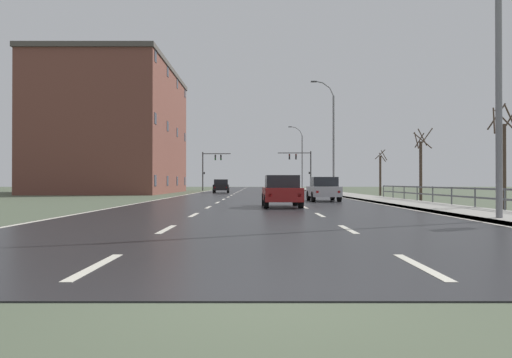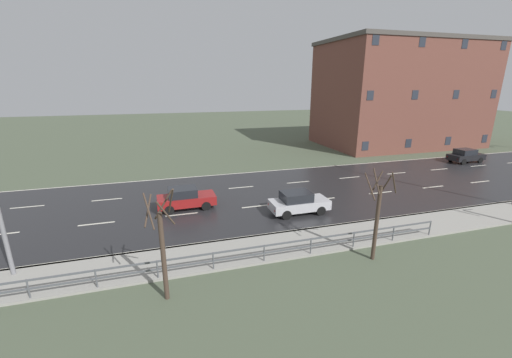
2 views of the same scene
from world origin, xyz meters
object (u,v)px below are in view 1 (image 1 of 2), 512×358
car_distant (283,191)px  car_far_right (293,186)px  street_lamp_midground (334,139)px  car_near_left (223,186)px  traffic_signal_right (304,164)px  brick_building (118,131)px  street_lamp_foreground (496,46)px  street_lamp_distant (303,159)px  car_far_left (325,189)px  traffic_signal_left (212,164)px

car_distant → car_far_right: (3.05, 35.37, 0.00)m
street_lamp_midground → car_near_left: (-11.55, 8.65, -4.72)m
street_lamp_midground → traffic_signal_right: 22.22m
brick_building → car_far_right: bearing=9.0°
traffic_signal_right → car_far_right: bearing=-103.4°
car_near_left → street_lamp_foreground: bearing=-76.2°
brick_building → car_near_left: bearing=-0.4°
street_lamp_foreground → traffic_signal_right: 54.05m
street_lamp_distant → car_far_left: (-3.11, -47.77, -4.35)m
car_far_left → street_lamp_midground: bearing=78.6°
traffic_signal_left → car_far_right: (11.15, -11.64, -3.10)m
street_lamp_foreground → brick_building: (-23.82, 40.61, 1.75)m
traffic_signal_right → car_distant: bearing=-96.9°
street_lamp_distant → traffic_signal_left: 16.58m
car_distant → street_lamp_foreground: bearing=-55.1°
traffic_signal_left → car_far_left: 41.22m
street_lamp_midground → street_lamp_distant: 31.88m
traffic_signal_left → car_distant: bearing=-80.2°
street_lamp_foreground → car_far_left: 16.94m
street_lamp_midground → car_distant: bearing=-105.0°
street_lamp_distant → traffic_signal_right: bearing=-94.4°
street_lamp_distant → car_far_right: bearing=-99.1°
street_lamp_midground → traffic_signal_right: bearing=92.0°
traffic_signal_left → street_lamp_distant: bearing=29.9°
car_far_left → traffic_signal_left: bearing=105.6°
brick_building → traffic_signal_left: bearing=57.5°
street_lamp_midground → street_lamp_distant: bearing=90.0°
street_lamp_midground → car_far_right: size_ratio=2.74×
street_lamp_foreground → street_lamp_midground: 31.87m
street_lamp_distant → brick_building: bearing=-135.8°
street_lamp_distant → car_distant: 55.76m
street_lamp_foreground → car_distant: bearing=126.2°
car_distant → car_far_left: 8.09m
street_lamp_foreground → street_lamp_distant: 63.75m
traffic_signal_right → car_near_left: size_ratio=1.38×
brick_building → street_lamp_distant: bearing=44.2°
brick_building → street_lamp_midground: bearing=-20.1°
street_lamp_distant → traffic_signal_left: size_ratio=1.84×
street_lamp_distant → traffic_signal_left: street_lamp_distant is taller
traffic_signal_right → brick_building: bearing=-149.8°
car_near_left → brick_building: brick_building is taller
car_far_left → brick_building: 32.83m
street_lamp_foreground → brick_building: brick_building is taller
street_lamp_midground → car_near_left: bearing=143.2°
street_lamp_distant → car_far_left: 48.07m
traffic_signal_right → traffic_signal_left: 13.66m
traffic_signal_right → car_far_left: size_ratio=1.40×
street_lamp_midground → car_near_left: street_lamp_midground is taller
street_lamp_foreground → car_near_left: 42.40m
car_distant → brick_building: 37.18m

